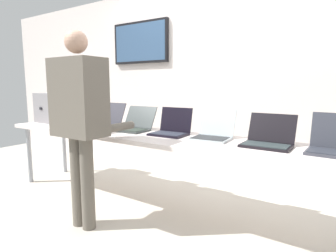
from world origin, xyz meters
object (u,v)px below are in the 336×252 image
workbench (150,138)px  equipment_box (56,107)px  laptop_station_6 (333,144)px  laptop_station_5 (268,139)px  laptop_station_4 (213,132)px  person (80,112)px  laptop_station_0 (76,119)px  laptop_station_1 (107,121)px  laptop_station_2 (134,125)px  laptop_station_3 (171,129)px

workbench → equipment_box: equipment_box is taller
equipment_box → laptop_station_6: equipment_box is taller
laptop_station_5 → laptop_station_4: bearing=176.7°
person → laptop_station_0: bearing=143.8°
laptop_station_6 → person: size_ratio=0.20×
laptop_station_0 → laptop_station_1: 0.48m
laptop_station_6 → laptop_station_1: bearing=179.5°
laptop_station_1 → laptop_station_5: laptop_station_1 is taller
workbench → laptop_station_4: laptop_station_4 is taller
laptop_station_5 → laptop_station_6: laptop_station_6 is taller
laptop_station_1 → laptop_station_6: size_ratio=1.19×
equipment_box → laptop_station_6: size_ratio=1.30×
laptop_station_6 → laptop_station_5: bearing=-178.5°
laptop_station_4 → laptop_station_5: bearing=-3.3°
laptop_station_0 → laptop_station_2: (0.89, 0.03, 0.00)m
workbench → equipment_box: 1.58m
workbench → laptop_station_0: (-1.17, 0.06, 0.10)m
workbench → laptop_station_5: size_ratio=9.92×
laptop_station_3 → person: person is taller
laptop_station_2 → laptop_station_5: size_ratio=1.05×
equipment_box → laptop_station_5: bearing=0.2°
person → equipment_box: bearing=152.4°
laptop_station_0 → laptop_station_4: size_ratio=1.04×
equipment_box → person: bearing=-27.6°
workbench → laptop_station_5: 1.09m
laptop_station_3 → person: (-0.43, -0.70, 0.19)m
laptop_station_0 → laptop_station_3: bearing=0.9°
laptop_station_0 → laptop_station_6: 2.68m
person → laptop_station_6: bearing=22.2°
equipment_box → laptop_station_3: (1.75, 0.01, -0.12)m
laptop_station_5 → person: 1.50m
workbench → laptop_station_4: (0.61, 0.11, 0.10)m
laptop_station_2 → laptop_station_1: bearing=176.9°
laptop_station_2 → laptop_station_6: 1.79m
workbench → laptop_station_5: (1.08, 0.08, 0.10)m
workbench → equipment_box: size_ratio=8.64×
laptop_station_1 → laptop_station_4: size_ratio=1.03×
laptop_station_4 → laptop_station_5: 0.47m
laptop_station_3 → laptop_station_5: (0.89, -0.00, -0.00)m
laptop_station_3 → laptop_station_6: (1.32, 0.01, 0.00)m
laptop_station_5 → person: (-1.32, -0.70, 0.19)m
laptop_station_3 → laptop_station_5: size_ratio=0.96×
laptop_station_0 → laptop_station_6: size_ratio=1.20×
laptop_station_2 → laptop_station_5: (1.36, -0.01, 0.00)m
laptop_station_0 → person: bearing=-36.2°
workbench → laptop_station_4: 0.63m
workbench → laptop_station_4: size_ratio=9.68×
equipment_box → laptop_station_4: 2.17m
laptop_station_4 → laptop_station_6: bearing=-1.0°
laptop_station_2 → workbench: bearing=-17.8°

